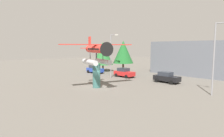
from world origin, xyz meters
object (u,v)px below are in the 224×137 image
object	(u,v)px
car_mid_red	(124,72)
car_near_blue	(95,69)
storefront_building	(190,58)
floatplane_monument	(97,52)
display_pedestal	(96,76)
streetlight_secondary	(216,54)
streetlight_primary	(112,53)
tree_east	(123,52)
car_far_black	(166,77)
tree_west	(103,53)

from	to	relation	value
car_mid_red	car_near_blue	bearing A→B (deg)	-174.55
storefront_building	floatplane_monument	bearing A→B (deg)	-97.64
display_pedestal	streetlight_secondary	world-z (taller)	streetlight_secondary
car_near_blue	streetlight_primary	size ratio (longest dim) A/B	0.52
car_mid_red	tree_east	distance (m)	5.01
car_far_black	streetlight_secondary	xyz separation A→B (m)	(8.40, -3.26, 4.07)
tree_east	car_mid_red	bearing A→B (deg)	-42.51
car_mid_red	tree_east	world-z (taller)	tree_east
tree_west	storefront_building	bearing A→B (deg)	28.30
car_near_blue	storefront_building	size ratio (longest dim) A/B	0.27
car_far_black	tree_west	xyz separation A→B (m)	(-18.61, 2.11, 3.34)
display_pedestal	floatplane_monument	size ratio (longest dim) A/B	0.33
streetlight_secondary	tree_east	distance (m)	20.00
car_mid_red	streetlight_primary	xyz separation A→B (m)	(-0.81, -2.51, 3.79)
car_near_blue	tree_east	bearing A→B (deg)	26.73
floatplane_monument	streetlight_secondary	distance (m)	14.96
display_pedestal	car_near_blue	size ratio (longest dim) A/B	0.80
car_far_black	tree_west	world-z (taller)	tree_west
car_mid_red	tree_west	xyz separation A→B (m)	(-9.90, 2.97, 3.34)
display_pedestal	car_far_black	size ratio (longest dim) A/B	0.80
display_pedestal	car_far_black	bearing A→B (deg)	66.47
car_mid_red	tree_east	bearing A→B (deg)	137.49
car_far_black	storefront_building	size ratio (longest dim) A/B	0.27
storefront_building	tree_west	bearing A→B (deg)	-151.70
streetlight_secondary	storefront_building	size ratio (longest dim) A/B	0.55
car_mid_red	streetlight_primary	bearing A→B (deg)	-107.97
floatplane_monument	streetlight_primary	size ratio (longest dim) A/B	1.27
tree_west	tree_east	distance (m)	7.60
car_near_blue	streetlight_secondary	size ratio (longest dim) A/B	0.49
car_near_blue	car_mid_red	distance (m)	8.24
floatplane_monument	streetlight_primary	world-z (taller)	streetlight_primary
display_pedestal	storefront_building	distance (m)	22.29
streetlight_secondary	tree_east	xyz separation A→B (m)	(-19.47, 4.57, -0.22)
car_near_blue	storefront_building	bearing A→B (deg)	40.13
display_pedestal	storefront_building	world-z (taller)	storefront_building
tree_west	streetlight_primary	bearing A→B (deg)	-31.09
display_pedestal	car_near_blue	world-z (taller)	display_pedestal
display_pedestal	car_mid_red	xyz separation A→B (m)	(-4.04, 9.86, -0.80)
storefront_building	tree_east	world-z (taller)	tree_east
streetlight_primary	tree_east	size ratio (longest dim) A/B	1.14
car_near_blue	tree_west	bearing A→B (deg)	114.28
floatplane_monument	tree_east	world-z (taller)	floatplane_monument
car_far_black	streetlight_primary	xyz separation A→B (m)	(-9.52, -3.37, 3.79)
floatplane_monument	streetlight_secondary	size ratio (longest dim) A/B	1.19
display_pedestal	tree_east	bearing A→B (deg)	118.02
floatplane_monument	car_far_black	distance (m)	12.40
car_mid_red	tree_west	world-z (taller)	tree_west
storefront_building	streetlight_secondary	bearing A→B (deg)	-55.52
display_pedestal	tree_west	size ratio (longest dim) A/B	0.49
streetlight_secondary	tree_west	world-z (taller)	streetlight_secondary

